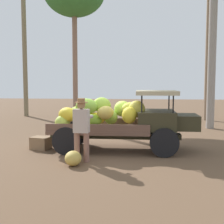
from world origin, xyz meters
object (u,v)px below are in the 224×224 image
Objects in this scene: wooden_crate at (41,143)px; loose_banana_bunch at (73,158)px; truck at (124,120)px; farmer at (82,126)px.

loose_banana_bunch is (1.47, -1.78, -0.01)m from wooden_crate.
truck reaches higher than farmer.
truck is 8.44× the size of loose_banana_bunch.
truck is 7.97× the size of wooden_crate.
loose_banana_bunch is (-1.16, -1.86, -0.77)m from truck.
truck is at bearing 58.00° from loose_banana_bunch.
truck reaches higher than loose_banana_bunch.
wooden_crate reaches higher than loose_banana_bunch.
farmer is 0.88m from loose_banana_bunch.
farmer is 2.24m from wooden_crate.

